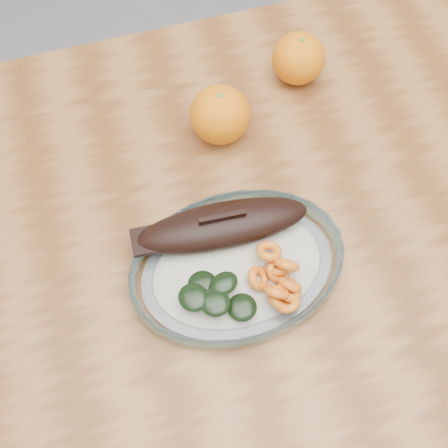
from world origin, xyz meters
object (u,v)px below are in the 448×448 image
object	(u,v)px
plated_meal	(237,264)
orange_right	(298,58)
dining_table	(283,256)
orange_left	(220,115)

from	to	relation	value
plated_meal	orange_right	world-z (taller)	orange_right
dining_table	plated_meal	bearing A→B (deg)	-156.32
plated_meal	orange_left	size ratio (longest dim) A/B	6.05
orange_right	dining_table	bearing A→B (deg)	-111.11
dining_table	orange_right	distance (m)	0.29
dining_table	orange_right	world-z (taller)	orange_right
dining_table	plated_meal	distance (m)	0.15
orange_left	plated_meal	bearing A→B (deg)	-100.47
dining_table	orange_right	bearing A→B (deg)	68.89
orange_left	dining_table	bearing A→B (deg)	-74.78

